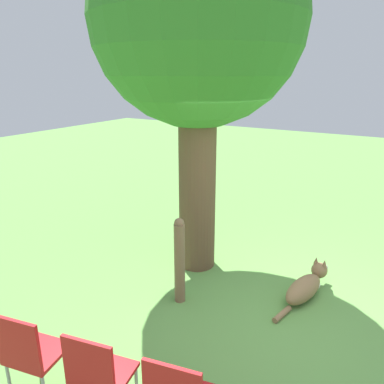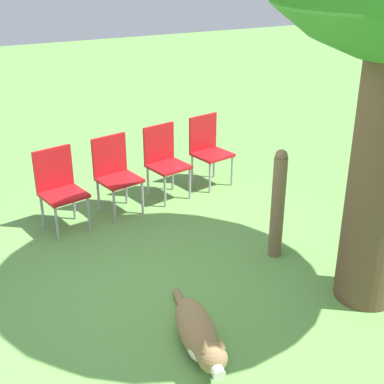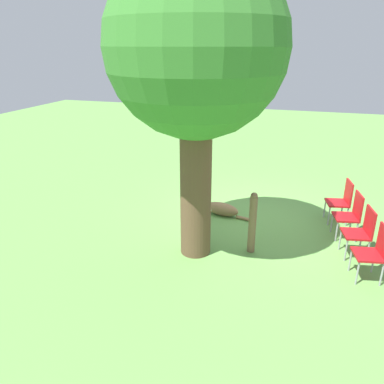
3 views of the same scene
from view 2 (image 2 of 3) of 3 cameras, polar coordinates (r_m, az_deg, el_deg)
ground_plane at (r=4.89m, az=-2.71°, el=-11.13°), size 30.00×30.00×0.00m
dog at (r=4.23m, az=0.72°, el=-14.97°), size 1.28×0.44×0.41m
fence_post at (r=5.30m, az=9.15°, el=-1.24°), size 0.13×0.13×1.14m
red_chair_0 at (r=5.98m, az=-13.98°, el=0.75°), size 0.50×0.51×0.91m
red_chair_1 at (r=6.25m, az=-8.22°, el=2.30°), size 0.50×0.51×0.91m
red_chair_2 at (r=6.59m, az=-2.98°, el=3.68°), size 0.50×0.51×0.91m
red_chair_3 at (r=6.97m, az=1.72°, el=4.90°), size 0.50×0.51×0.91m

